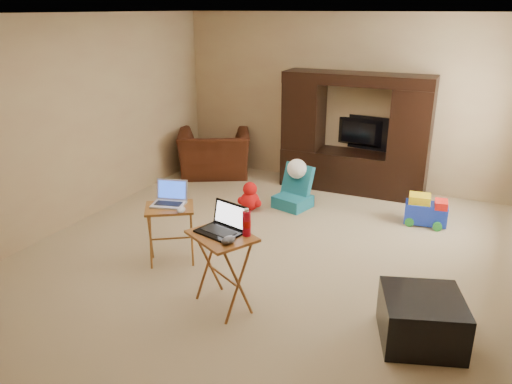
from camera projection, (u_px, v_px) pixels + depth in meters
The scene contains 19 objects.
floor at pixel (264, 254), 5.49m from camera, with size 5.50×5.50×0.00m, color #C6B789.
ceiling at pixel (265, 13), 4.62m from camera, with size 5.50×5.50×0.00m, color silver.
wall_back at pixel (341, 101), 7.38m from camera, with size 5.00×5.00×0.00m, color tan.
wall_front at pixel (57, 262), 2.72m from camera, with size 5.00×5.00×0.00m, color tan.
wall_left at pixel (77, 122), 6.05m from camera, with size 5.50×5.50×0.00m, color tan.
entertainment_center at pixel (355, 134), 7.15m from camera, with size 2.08×0.52×1.70m, color black.
television at pixel (358, 133), 7.33m from camera, with size 0.87×0.11×0.50m, color black.
recliner at pixel (214, 153), 7.97m from camera, with size 1.10×0.96×0.72m, color #40190D.
child_rocker at pixel (293, 187), 6.68m from camera, with size 0.43×0.49×0.57m, color #186C85, non-canonical shape.
plush_toy at pixel (250, 196), 6.63m from camera, with size 0.35×0.30×0.39m, color red, non-canonical shape.
push_toy at pixel (426, 210), 6.19m from camera, with size 0.51×0.37×0.39m, color blue, non-canonical shape.
ottoman at pixel (421, 319), 4.00m from camera, with size 0.62×0.62×0.40m, color black.
tray_table_left at pixel (171, 235), 5.22m from camera, with size 0.49×0.39×0.63m, color #A56928.
tray_table_right at pixel (223, 271), 4.42m from camera, with size 0.55×0.44×0.71m, color #975824.
laptop_left at pixel (168, 194), 5.10m from camera, with size 0.33×0.27×0.24m, color #BBBABF.
laptop_right at pixel (219, 220), 4.29m from camera, with size 0.37×0.30×0.24m, color black.
mouse_left at pixel (181, 210), 4.96m from camera, with size 0.08×0.13×0.05m, color silver.
mouse_right at pixel (229, 240), 4.13m from camera, with size 0.09×0.14×0.06m, color #444349.
water_bottle at pixel (247, 224), 4.24m from camera, with size 0.07×0.07×0.22m, color red.
Camera 1 is at (2.01, -4.47, 2.55)m, focal length 35.00 mm.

